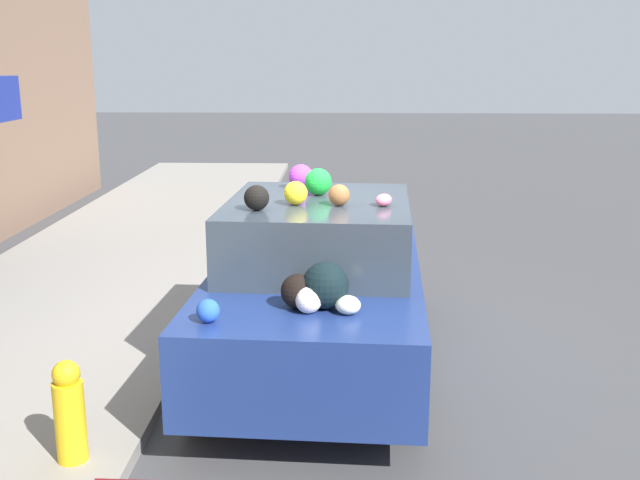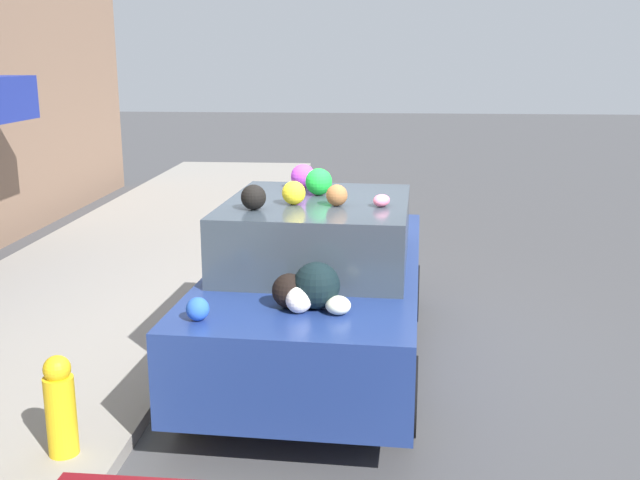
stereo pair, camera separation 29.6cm
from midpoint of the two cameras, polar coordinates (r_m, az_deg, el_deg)
The scene contains 4 objects.
ground_plane at distance 6.88m, azimuth -2.07°, elevation -9.26°, with size 60.00×60.00×0.00m, color #424244.
sidewalk_curb at distance 7.54m, azimuth -23.22°, elevation -7.87°, with size 24.00×3.20×0.11m.
fire_hydrant at distance 5.29m, azimuth -20.12°, elevation -12.19°, with size 0.20×0.20×0.70m.
art_car at distance 6.58m, azimuth -1.31°, elevation -3.09°, with size 4.02×1.92×1.76m.
Camera 1 is at (-6.32, -0.31, 2.71)m, focal length 42.00 mm.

